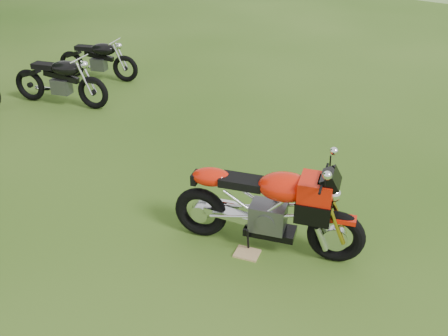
% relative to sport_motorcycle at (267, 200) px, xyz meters
% --- Properties ---
extents(ground, '(120.00, 120.00, 0.00)m').
position_rel_sport_motorcycle_xyz_m(ground, '(-0.68, 0.21, -0.61)').
color(ground, '#25490F').
rests_on(ground, ground).
extents(sport_motorcycle, '(2.10, 0.79, 1.23)m').
position_rel_sport_motorcycle_xyz_m(sport_motorcycle, '(0.00, 0.00, 0.00)').
color(sport_motorcycle, red).
rests_on(sport_motorcycle, ground).
extents(plywood_board, '(0.30, 0.26, 0.02)m').
position_rel_sport_motorcycle_xyz_m(plywood_board, '(-0.18, -0.18, -0.60)').
color(plywood_board, tan).
rests_on(plywood_board, ground).
extents(vintage_moto_a, '(1.96, 0.72, 1.01)m').
position_rel_sport_motorcycle_xyz_m(vintage_moto_a, '(-4.20, 3.71, -0.11)').
color(vintage_moto_a, black).
rests_on(vintage_moto_a, ground).
extents(vintage_moto_d, '(1.78, 0.57, 0.92)m').
position_rel_sport_motorcycle_xyz_m(vintage_moto_d, '(-4.08, 5.23, -0.15)').
color(vintage_moto_d, black).
rests_on(vintage_moto_d, ground).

